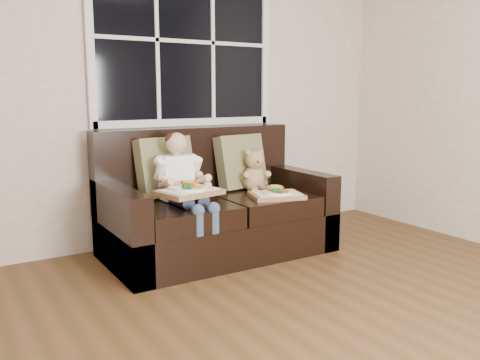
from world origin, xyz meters
TOP-DOWN VIEW (x-y plane):
  - window_back at (0.27, 2.48)m, footprint 1.62×0.04m
  - loveseat at (0.27, 2.02)m, footprint 1.70×0.92m
  - pillow_left at (-0.07, 2.17)m, footprint 0.48×0.28m
  - pillow_right at (0.61, 2.17)m, footprint 0.47×0.27m
  - child at (-0.05, 1.90)m, footprint 0.34×0.58m
  - teddy_bear at (0.65, 2.02)m, footprint 0.23×0.28m
  - tray_left at (-0.09, 1.71)m, footprint 0.46×0.38m
  - tray_right at (0.63, 1.69)m, footprint 0.45×0.39m

SIDE VIEW (x-z plane):
  - loveseat at x=0.27m, z-range -0.17..0.79m
  - tray_right at x=0.63m, z-range 0.43..0.52m
  - tray_left at x=-0.09m, z-range 0.53..0.62m
  - teddy_bear at x=0.65m, z-range 0.41..0.77m
  - child at x=-0.05m, z-range 0.24..1.01m
  - pillow_right at x=0.61m, z-range 0.44..0.90m
  - pillow_left at x=-0.07m, z-range 0.44..0.91m
  - window_back at x=0.27m, z-range 0.96..2.33m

